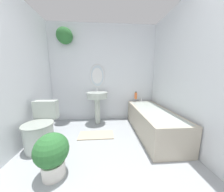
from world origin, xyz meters
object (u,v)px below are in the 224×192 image
at_px(pedestal_sink, 97,99).
at_px(potted_plant, 52,153).
at_px(bathtub, 152,121).
at_px(toilet, 41,130).
at_px(shampoo_bottle, 136,96).

height_order(pedestal_sink, potted_plant, pedestal_sink).
relative_size(bathtub, potted_plant, 3.05).
bearing_deg(potted_plant, toilet, 126.16).
distance_m(pedestal_sink, potted_plant, 1.56).
relative_size(pedestal_sink, shampoo_bottle, 4.66).
relative_size(toilet, pedestal_sink, 0.83).
bearing_deg(bathtub, potted_plant, -150.17).
height_order(bathtub, shampoo_bottle, shampoo_bottle).
bearing_deg(toilet, pedestal_sink, 45.11).
bearing_deg(shampoo_bottle, toilet, -151.33).
height_order(toilet, shampoo_bottle, shampoo_bottle).
distance_m(shampoo_bottle, potted_plant, 2.17).
height_order(bathtub, potted_plant, bathtub).
distance_m(bathtub, potted_plant, 1.81).
height_order(toilet, bathtub, toilet).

